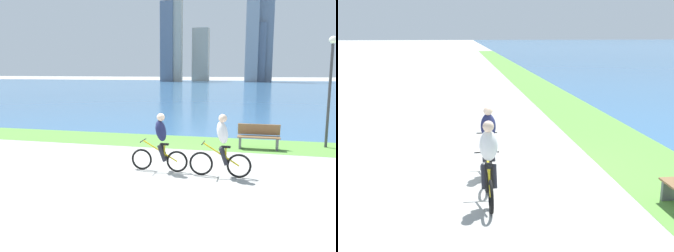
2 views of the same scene
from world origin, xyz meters
TOP-DOWN VIEW (x-y plane):
  - ground_plane at (0.00, 0.00)m, footprint 300.00×300.00m
  - grass_strip_bayside at (0.00, 3.45)m, footprint 120.00×2.56m
  - cyclist_lead at (0.00, -0.69)m, footprint 1.65×0.52m
  - cyclist_trailing at (1.72, -0.81)m, footprint 1.66×0.52m

SIDE VIEW (x-z plane):
  - ground_plane at x=0.00m, z-range 0.00..0.00m
  - grass_strip_bayside at x=0.00m, z-range 0.00..0.01m
  - cyclist_lead at x=0.00m, z-range 0.00..1.65m
  - cyclist_trailing at x=1.72m, z-range -0.01..1.68m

